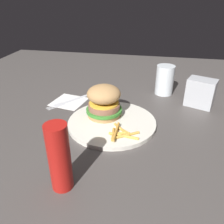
# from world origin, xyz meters

# --- Properties ---
(ground_plane) EXTENTS (1.60, 1.60, 0.00)m
(ground_plane) POSITION_xyz_m (0.00, 0.00, 0.00)
(ground_plane) COLOR #47423F
(plate) EXTENTS (0.26, 0.26, 0.01)m
(plate) POSITION_xyz_m (-0.02, -0.01, 0.01)
(plate) COLOR silver
(plate) RESTS_ON ground_plane
(sandwich) EXTENTS (0.11, 0.11, 0.10)m
(sandwich) POSITION_xyz_m (-0.06, 0.01, 0.06)
(sandwich) COLOR tan
(sandwich) RESTS_ON plate
(fries_pile) EXTENTS (0.08, 0.09, 0.01)m
(fries_pile) POSITION_xyz_m (0.01, -0.08, 0.02)
(fries_pile) COLOR gold
(fries_pile) RESTS_ON plate
(napkin) EXTENTS (0.13, 0.13, 0.00)m
(napkin) POSITION_xyz_m (-0.21, 0.11, 0.00)
(napkin) COLOR white
(napkin) RESTS_ON ground_plane
(fork) EXTENTS (0.12, 0.15, 0.00)m
(fork) POSITION_xyz_m (-0.21, 0.11, 0.00)
(fork) COLOR silver
(fork) RESTS_ON napkin
(drink_glass) EXTENTS (0.07, 0.07, 0.11)m
(drink_glass) POSITION_xyz_m (0.13, 0.25, 0.05)
(drink_glass) COLOR silver
(drink_glass) RESTS_ON ground_plane
(napkin_dispenser) EXTENTS (0.11, 0.09, 0.10)m
(napkin_dispenser) POSITION_xyz_m (0.25, 0.17, 0.05)
(napkin_dispenser) COLOR #B7BABF
(napkin_dispenser) RESTS_ON ground_plane
(ketchup_bottle) EXTENTS (0.04, 0.04, 0.15)m
(ketchup_bottle) POSITION_xyz_m (-0.08, -0.27, 0.07)
(ketchup_bottle) COLOR #B21914
(ketchup_bottle) RESTS_ON ground_plane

